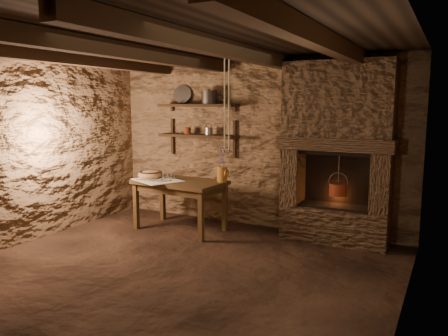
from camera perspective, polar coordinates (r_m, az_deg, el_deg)
The scene contains 25 objects.
floor at distance 4.88m, azimuth -6.08°, elevation -12.99°, with size 4.50×4.50×0.00m, color black.
back_wall at distance 6.32m, azimuth 3.95°, elevation 3.16°, with size 4.50×0.04×2.40m, color brown.
front_wall at distance 3.16m, azimuth -27.21°, elevation -3.03°, with size 4.50×0.04×2.40m, color brown.
left_wall at distance 6.13m, azimuth -24.00°, elevation 2.29°, with size 0.04×4.00×2.40m, color brown.
right_wall at distance 3.81m, azimuth 22.94°, elevation -0.95°, with size 0.04×4.00×2.40m, color brown.
ceiling at distance 4.59m, azimuth -6.56°, elevation 16.18°, with size 4.50×4.00×0.04m, color black.
beam_far_left at distance 5.56m, azimuth -19.77°, elevation 13.45°, with size 0.14×3.95×0.16m, color black.
beam_mid_left at distance 4.87m, azimuth -11.56°, elevation 14.54°, with size 0.14×3.95×0.16m, color black.
beam_mid_right at distance 4.31m, azimuth -0.85°, elevation 15.53°, with size 0.14×3.95×0.16m, color black.
beam_far_right at distance 3.94m, azimuth 12.54°, elevation 16.03°, with size 0.14×3.95×0.16m, color black.
shelf_lower at distance 6.57m, azimuth -3.42°, elevation 4.24°, with size 1.25×0.30×0.04m, color black.
shelf_upper at distance 6.55m, azimuth -3.46°, elevation 8.17°, with size 1.25×0.30×0.04m, color black.
hearth at distance 5.70m, azimuth 14.55°, elevation 2.61°, with size 1.43×0.51×2.30m.
work_table at distance 6.20m, azimuth -5.75°, elevation -4.61°, with size 1.29×0.79×0.71m.
linen_cloth at distance 6.17m, azimuth -8.66°, elevation -1.58°, with size 0.64×0.52×0.01m, color white.
pewter_cutlery_row at distance 6.15m, azimuth -8.78°, elevation -1.52°, with size 0.54×0.21×0.01m, color gray, non-canonical shape.
drinking_glasses at distance 6.25m, azimuth -7.84°, elevation -1.01°, with size 0.21×0.06×0.08m, color white, non-canonical shape.
stoneware_jug at distance 5.95m, azimuth -0.22°, elevation 0.14°, with size 0.16×0.15×0.48m.
wooden_bowl at distance 6.41m, azimuth -9.53°, elevation -0.87°, with size 0.37×0.37×0.13m, color #9B6D43.
iron_stockpot at distance 6.45m, azimuth -1.92°, elevation 9.12°, with size 0.23×0.23×0.17m, color #2C2A27.
tin_pan at distance 6.81m, azimuth -5.43°, elevation 9.53°, with size 0.29×0.29×0.04m, color #989893.
small_kettle at distance 6.47m, azimuth -2.01°, elevation 4.83°, with size 0.15×0.11×0.16m, color #989893, non-canonical shape.
rusty_tin at distance 6.66m, azimuth -4.78°, elevation 4.89°, with size 0.10×0.10×0.10m, color #542210.
red_pot at distance 5.72m, azimuth 14.68°, elevation -2.62°, with size 0.25×0.25×0.54m.
hanging_ropes at distance 5.42m, azimuth 0.36°, elevation 8.67°, with size 0.08×0.08×1.20m, color #CABB8E, non-canonical shape.
Camera 1 is at (2.56, -3.75, 1.77)m, focal length 35.00 mm.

